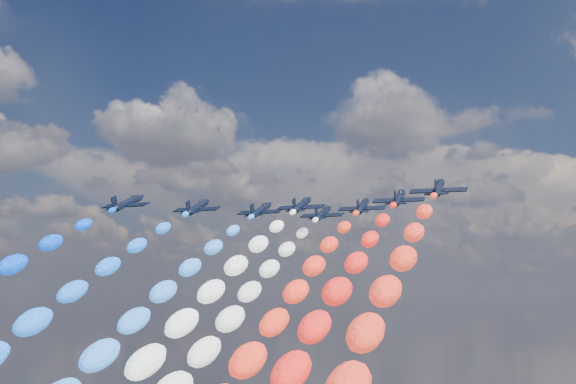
% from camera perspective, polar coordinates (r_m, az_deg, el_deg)
% --- Properties ---
extents(jet_0, '(9.38, 12.70, 7.01)m').
position_cam_1_polar(jet_0, '(142.73, -12.52, -0.86)').
color(jet_0, black).
extents(jet_1, '(10.13, 13.23, 7.01)m').
position_cam_1_polar(jet_1, '(147.33, -7.12, -1.20)').
color(jet_1, black).
extents(jet_2, '(9.36, 12.68, 7.01)m').
position_cam_1_polar(jet_2, '(151.13, -2.16, -1.43)').
color(jet_2, black).
extents(jet_3, '(9.61, 12.86, 7.01)m').
position_cam_1_polar(jet_3, '(142.55, 1.08, -1.04)').
color(jet_3, black).
extents(jet_4, '(9.55, 12.82, 7.01)m').
position_cam_1_polar(jet_4, '(157.37, 2.75, -1.68)').
color(jet_4, black).
extents(jet_5, '(10.12, 13.23, 7.01)m').
position_cam_1_polar(jet_5, '(145.06, 5.89, -1.12)').
color(jet_5, black).
extents(jet_6, '(10.05, 13.18, 7.01)m').
position_cam_1_polar(jet_6, '(133.09, 8.73, -0.45)').
color(jet_6, black).
extents(jet_7, '(10.00, 13.14, 7.01)m').
position_cam_1_polar(jet_7, '(121.71, 11.76, 0.32)').
color(jet_7, black).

